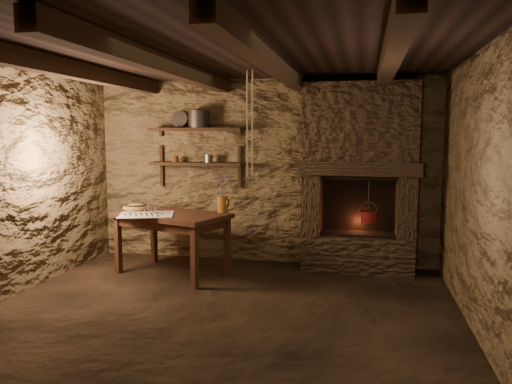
% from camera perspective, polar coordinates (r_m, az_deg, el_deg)
% --- Properties ---
extents(floor, '(4.50, 4.50, 0.00)m').
position_cam_1_polar(floor, '(4.91, -4.08, -13.48)').
color(floor, black).
rests_on(floor, ground).
extents(back_wall, '(4.50, 0.04, 2.40)m').
position_cam_1_polar(back_wall, '(6.57, 0.73, 2.37)').
color(back_wall, brown).
rests_on(back_wall, floor).
extents(front_wall, '(4.50, 0.04, 2.40)m').
position_cam_1_polar(front_wall, '(2.79, -15.87, -3.59)').
color(front_wall, brown).
rests_on(front_wall, floor).
extents(left_wall, '(0.04, 4.00, 2.40)m').
position_cam_1_polar(left_wall, '(5.69, -26.49, 1.03)').
color(left_wall, brown).
rests_on(left_wall, floor).
extents(right_wall, '(0.04, 4.00, 2.40)m').
position_cam_1_polar(right_wall, '(4.55, 24.14, -0.07)').
color(right_wall, brown).
rests_on(right_wall, floor).
extents(ceiling, '(4.50, 4.00, 0.04)m').
position_cam_1_polar(ceiling, '(4.67, -4.32, 15.42)').
color(ceiling, black).
rests_on(ceiling, back_wall).
extents(beam_far_left, '(0.14, 3.95, 0.16)m').
position_cam_1_polar(beam_far_left, '(5.27, -20.57, 13.01)').
color(beam_far_left, black).
rests_on(beam_far_left, ceiling).
extents(beam_mid_left, '(0.14, 3.95, 0.16)m').
position_cam_1_polar(beam_mid_left, '(4.82, -10.20, 13.97)').
color(beam_mid_left, black).
rests_on(beam_mid_left, ceiling).
extents(beam_mid_right, '(0.14, 3.95, 0.16)m').
position_cam_1_polar(beam_mid_right, '(4.54, 1.95, 14.54)').
color(beam_mid_right, black).
rests_on(beam_mid_right, ceiling).
extents(beam_far_right, '(0.14, 3.95, 0.16)m').
position_cam_1_polar(beam_far_right, '(4.47, 15.09, 14.44)').
color(beam_far_right, black).
rests_on(beam_far_right, ceiling).
extents(shelf_lower, '(1.25, 0.30, 0.04)m').
position_cam_1_polar(shelf_lower, '(6.63, -6.78, 3.23)').
color(shelf_lower, black).
rests_on(shelf_lower, back_wall).
extents(shelf_upper, '(1.25, 0.30, 0.04)m').
position_cam_1_polar(shelf_upper, '(6.62, -6.83, 7.12)').
color(shelf_upper, black).
rests_on(shelf_upper, back_wall).
extents(hearth, '(1.43, 0.51, 2.30)m').
position_cam_1_polar(hearth, '(6.21, 11.68, 2.23)').
color(hearth, '#38291C').
rests_on(hearth, floor).
extents(work_table, '(1.49, 1.15, 0.75)m').
position_cam_1_polar(work_table, '(6.11, -9.56, -5.59)').
color(work_table, '#351D12').
rests_on(work_table, floor).
extents(linen_cloth, '(0.75, 0.67, 0.01)m').
position_cam_1_polar(linen_cloth, '(5.94, -12.44, -2.56)').
color(linen_cloth, silver).
rests_on(linen_cloth, work_table).
extents(pewter_cutlery_row, '(0.55, 0.36, 0.01)m').
position_cam_1_polar(pewter_cutlery_row, '(5.92, -12.52, -2.49)').
color(pewter_cutlery_row, gray).
rests_on(pewter_cutlery_row, linen_cloth).
extents(drinking_glasses, '(0.20, 0.06, 0.08)m').
position_cam_1_polar(drinking_glasses, '(6.03, -11.80, -1.98)').
color(drinking_glasses, white).
rests_on(drinking_glasses, linen_cloth).
extents(stoneware_jug, '(0.16, 0.16, 0.45)m').
position_cam_1_polar(stoneware_jug, '(6.01, -3.82, -0.50)').
color(stoneware_jug, '#A86620').
rests_on(stoneware_jug, work_table).
extents(wooden_bowl, '(0.34, 0.34, 0.11)m').
position_cam_1_polar(wooden_bowl, '(6.30, -13.60, -1.77)').
color(wooden_bowl, olive).
rests_on(wooden_bowl, work_table).
extents(iron_stockpot, '(0.33, 0.33, 0.20)m').
position_cam_1_polar(iron_stockpot, '(6.61, -6.56, 8.18)').
color(iron_stockpot, '#2E2C29').
rests_on(iron_stockpot, shelf_upper).
extents(tin_pan, '(0.23, 0.11, 0.23)m').
position_cam_1_polar(tin_pan, '(6.81, -8.72, 8.21)').
color(tin_pan, gray).
rests_on(tin_pan, shelf_upper).
extents(small_kettle, '(0.15, 0.11, 0.16)m').
position_cam_1_polar(small_kettle, '(6.58, -5.44, 3.83)').
color(small_kettle, gray).
rests_on(small_kettle, shelf_lower).
extents(rusty_tin, '(0.10, 0.10, 0.08)m').
position_cam_1_polar(rusty_tin, '(6.73, -9.21, 3.76)').
color(rusty_tin, '#512410').
rests_on(rusty_tin, shelf_lower).
extents(red_pot, '(0.21, 0.19, 0.54)m').
position_cam_1_polar(red_pot, '(6.22, 12.70, -2.69)').
color(red_pot, maroon).
rests_on(red_pot, hearth).
extents(hanging_ropes, '(0.08, 0.08, 1.20)m').
position_cam_1_polar(hanging_ropes, '(5.61, -0.71, 7.78)').
color(hanging_ropes, '#CCBB8F').
rests_on(hanging_ropes, ceiling).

